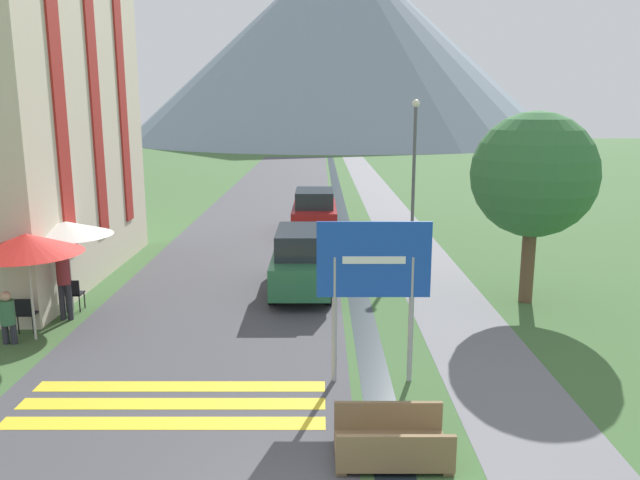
% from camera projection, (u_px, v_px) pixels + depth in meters
% --- Properties ---
extents(ground_plane, '(160.00, 160.00, 0.00)m').
position_uv_depth(ground_plane, '(316.00, 228.00, 27.20)').
color(ground_plane, '#3D6033').
extents(road, '(6.40, 60.00, 0.01)m').
position_uv_depth(road, '(274.00, 196.00, 36.97)').
color(road, '#424247').
rests_on(road, ground_plane).
extents(footpath, '(2.20, 60.00, 0.01)m').
position_uv_depth(footpath, '(377.00, 196.00, 36.99)').
color(footpath, slate).
rests_on(footpath, ground_plane).
extents(drainage_channel, '(0.60, 60.00, 0.00)m').
position_uv_depth(drainage_channel, '(337.00, 196.00, 36.98)').
color(drainage_channel, black).
rests_on(drainage_channel, ground_plane).
extents(crosswalk_marking, '(5.44, 1.84, 0.01)m').
position_uv_depth(crosswalk_marking, '(171.00, 404.00, 11.07)').
color(crosswalk_marking, yellow).
rests_on(crosswalk_marking, ground_plane).
extents(mountain_distant, '(67.66, 67.66, 30.60)m').
position_uv_depth(mountain_distant, '(339.00, 42.00, 98.21)').
color(mountain_distant, gray).
rests_on(mountain_distant, ground_plane).
extents(road_sign, '(2.12, 0.11, 3.13)m').
position_uv_depth(road_sign, '(372.00, 274.00, 11.58)').
color(road_sign, '#9E9EA3').
rests_on(road_sign, ground_plane).
extents(footbridge, '(1.70, 1.10, 0.65)m').
position_uv_depth(footbridge, '(390.00, 444.00, 9.34)').
color(footbridge, brown).
rests_on(footbridge, ground_plane).
extents(parked_car_near, '(1.70, 4.43, 1.82)m').
position_uv_depth(parked_car_near, '(300.00, 260.00, 17.78)').
color(parked_car_near, '#28663D').
rests_on(parked_car_near, ground_plane).
extents(parked_car_far, '(1.90, 4.38, 1.82)m').
position_uv_depth(parked_car_far, '(313.00, 211.00, 26.06)').
color(parked_car_far, '#A31919').
rests_on(parked_car_far, ground_plane).
extents(cafe_chair_near_left, '(0.40, 0.40, 0.85)m').
position_uv_depth(cafe_chair_near_left, '(25.00, 312.00, 14.46)').
color(cafe_chair_near_left, black).
rests_on(cafe_chair_near_left, ground_plane).
extents(cafe_chair_far_right, '(0.40, 0.40, 0.85)m').
position_uv_depth(cafe_chair_far_right, '(71.00, 276.00, 17.49)').
color(cafe_chair_far_right, black).
rests_on(cafe_chair_far_right, ground_plane).
extents(cafe_chair_far_left, '(0.40, 0.40, 0.85)m').
position_uv_depth(cafe_chair_far_left, '(71.00, 278.00, 17.37)').
color(cafe_chair_far_left, black).
rests_on(cafe_chair_far_left, ground_plane).
extents(cafe_chair_middle, '(0.40, 0.40, 0.85)m').
position_uv_depth(cafe_chair_middle, '(72.00, 292.00, 16.00)').
color(cafe_chair_middle, black).
rests_on(cafe_chair_middle, ground_plane).
extents(cafe_umbrella_front_red, '(2.42, 2.42, 2.46)m').
position_uv_depth(cafe_umbrella_front_red, '(25.00, 244.00, 13.69)').
color(cafe_umbrella_front_red, '#B7B2A8').
rests_on(cafe_umbrella_front_red, ground_plane).
extents(cafe_umbrella_middle_white, '(2.29, 2.29, 2.34)m').
position_uv_depth(cafe_umbrella_middle_white, '(65.00, 229.00, 15.74)').
color(cafe_umbrella_middle_white, '#B7B2A8').
rests_on(cafe_umbrella_middle_white, ground_plane).
extents(person_seated_far, '(0.32, 0.32, 1.22)m').
position_uv_depth(person_seated_far, '(6.00, 315.00, 13.74)').
color(person_seated_far, '#282833').
rests_on(person_seated_far, ground_plane).
extents(person_standing_terrace, '(0.32, 0.32, 1.80)m').
position_uv_depth(person_standing_terrace, '(62.00, 279.00, 15.25)').
color(person_standing_terrace, '#282833').
rests_on(person_standing_terrace, ground_plane).
extents(streetlamp, '(0.28, 0.28, 5.44)m').
position_uv_depth(streetlamp, '(413.00, 163.00, 22.48)').
color(streetlamp, '#515156').
rests_on(streetlamp, ground_plane).
extents(tree_by_path, '(3.27, 3.27, 5.09)m').
position_uv_depth(tree_by_path, '(532.00, 175.00, 16.22)').
color(tree_by_path, brown).
rests_on(tree_by_path, ground_plane).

